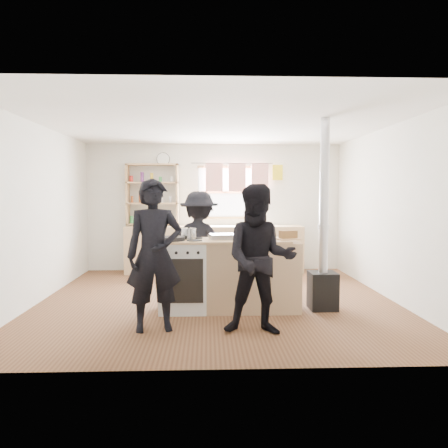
{
  "coord_description": "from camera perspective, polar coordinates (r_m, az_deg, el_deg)",
  "views": [
    {
      "loc": [
        -0.14,
        -6.19,
        1.53
      ],
      "look_at": [
        0.1,
        -0.1,
        1.1
      ],
      "focal_mm": 35.0,
      "sensor_mm": 36.0,
      "label": 1
    }
  ],
  "objects": [
    {
      "name": "ground",
      "position": [
        6.38,
        -0.91,
        -9.9
      ],
      "size": [
        5.0,
        5.0,
        0.01
      ],
      "primitive_type": "cube",
      "color": "brown",
      "rests_on": "ground"
    },
    {
      "name": "back_counter",
      "position": [
        8.48,
        -1.26,
        -3.29
      ],
      "size": [
        3.4,
        0.55,
        0.9
      ],
      "primitive_type": "cube",
      "color": "tan",
      "rests_on": "ground"
    },
    {
      "name": "shelving_unit",
      "position": [
        8.59,
        -9.33,
        3.86
      ],
      "size": [
        1.0,
        0.28,
        1.2
      ],
      "color": "tan",
      "rests_on": "back_counter"
    },
    {
      "name": "thermos",
      "position": [
        8.48,
        4.39,
        0.77
      ],
      "size": [
        0.1,
        0.1,
        0.3
      ],
      "primitive_type": "cylinder",
      "color": "silver",
      "rests_on": "back_counter"
    },
    {
      "name": "cooking_island",
      "position": [
        5.74,
        0.66,
        -6.63
      ],
      "size": [
        1.97,
        0.64,
        0.93
      ],
      "color": "silver",
      "rests_on": "ground"
    },
    {
      "name": "skillet_greens",
      "position": [
        5.57,
        -6.86,
        -1.88
      ],
      "size": [
        0.48,
        0.48,
        0.05
      ],
      "color": "black",
      "rests_on": "cooking_island"
    },
    {
      "name": "roast_tray",
      "position": [
        5.71,
        -0.2,
        -1.61
      ],
      "size": [
        0.36,
        0.32,
        0.07
      ],
      "color": "silver",
      "rests_on": "cooking_island"
    },
    {
      "name": "stockpot_stove",
      "position": [
        5.74,
        -4.63,
        -1.24
      ],
      "size": [
        0.2,
        0.2,
        0.17
      ],
      "color": "#B8B8BA",
      "rests_on": "cooking_island"
    },
    {
      "name": "stockpot_counter",
      "position": [
        5.69,
        4.59,
        -0.96
      ],
      "size": [
        0.32,
        0.32,
        0.23
      ],
      "color": "silver",
      "rests_on": "cooking_island"
    },
    {
      "name": "bread_board",
      "position": [
        5.69,
        8.37,
        -1.54
      ],
      "size": [
        0.33,
        0.28,
        0.12
      ],
      "color": "tan",
      "rests_on": "cooking_island"
    },
    {
      "name": "flue_heater",
      "position": [
        5.89,
        12.82,
        -4.63
      ],
      "size": [
        0.35,
        0.35,
        2.5
      ],
      "color": "black",
      "rests_on": "ground"
    },
    {
      "name": "person_near_left",
      "position": [
        4.9,
        -9.08,
        -4.04
      ],
      "size": [
        0.69,
        0.52,
        1.69
      ],
      "primitive_type": "imported",
      "rotation": [
        0.0,
        0.0,
        0.21
      ],
      "color": "black",
      "rests_on": "ground"
    },
    {
      "name": "person_near_right",
      "position": [
        4.74,
        4.71,
        -4.64
      ],
      "size": [
        0.85,
        0.7,
        1.63
      ],
      "primitive_type": "imported",
      "rotation": [
        0.0,
        0.0,
        -0.11
      ],
      "color": "black",
      "rests_on": "ground"
    },
    {
      "name": "person_far",
      "position": [
        6.5,
        -3.28,
        -2.6
      ],
      "size": [
        1.12,
        0.8,
        1.56
      ],
      "primitive_type": "imported",
      "rotation": [
        0.0,
        0.0,
        2.9
      ],
      "color": "black",
      "rests_on": "ground"
    }
  ]
}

